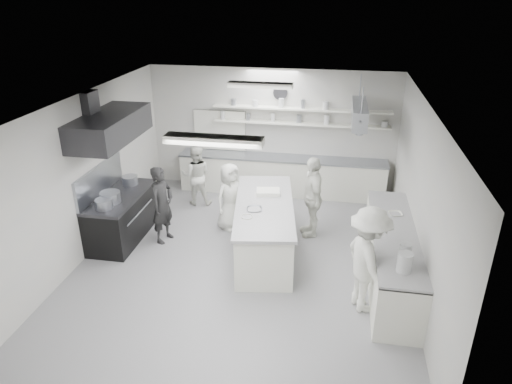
% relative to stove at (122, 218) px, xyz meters
% --- Properties ---
extents(floor, '(6.00, 7.00, 0.02)m').
position_rel_stove_xyz_m(floor, '(2.60, -0.40, -0.46)').
color(floor, '#A2A2A2').
rests_on(floor, ground).
extents(ceiling, '(6.00, 7.00, 0.02)m').
position_rel_stove_xyz_m(ceiling, '(2.60, -0.40, 2.56)').
color(ceiling, silver).
rests_on(ceiling, wall_back).
extents(wall_back, '(6.00, 0.04, 3.00)m').
position_rel_stove_xyz_m(wall_back, '(2.60, 3.10, 1.05)').
color(wall_back, beige).
rests_on(wall_back, floor).
extents(wall_front, '(6.00, 0.04, 3.00)m').
position_rel_stove_xyz_m(wall_front, '(2.60, -3.90, 1.05)').
color(wall_front, beige).
rests_on(wall_front, floor).
extents(wall_left, '(0.04, 7.00, 3.00)m').
position_rel_stove_xyz_m(wall_left, '(-0.40, -0.40, 1.05)').
color(wall_left, beige).
rests_on(wall_left, floor).
extents(wall_right, '(0.04, 7.00, 3.00)m').
position_rel_stove_xyz_m(wall_right, '(5.60, -0.40, 1.05)').
color(wall_right, beige).
rests_on(wall_right, floor).
extents(stove, '(0.80, 1.80, 0.90)m').
position_rel_stove_xyz_m(stove, '(0.00, 0.00, 0.00)').
color(stove, black).
rests_on(stove, floor).
extents(exhaust_hood, '(0.85, 2.00, 0.50)m').
position_rel_stove_xyz_m(exhaust_hood, '(0.00, -0.00, 1.90)').
color(exhaust_hood, '#2B2A2D').
rests_on(exhaust_hood, wall_left).
extents(back_counter, '(5.00, 0.60, 0.92)m').
position_rel_stove_xyz_m(back_counter, '(2.90, 2.80, 0.01)').
color(back_counter, white).
rests_on(back_counter, floor).
extents(shelf_lower, '(4.20, 0.26, 0.04)m').
position_rel_stove_xyz_m(shelf_lower, '(3.30, 2.97, 1.30)').
color(shelf_lower, white).
rests_on(shelf_lower, wall_back).
extents(shelf_upper, '(4.20, 0.26, 0.04)m').
position_rel_stove_xyz_m(shelf_upper, '(3.30, 2.97, 1.65)').
color(shelf_upper, white).
rests_on(shelf_upper, wall_back).
extents(pass_through_window, '(1.30, 0.04, 1.00)m').
position_rel_stove_xyz_m(pass_through_window, '(1.30, 3.08, 1.00)').
color(pass_through_window, black).
rests_on(pass_through_window, wall_back).
extents(wall_clock, '(0.32, 0.05, 0.32)m').
position_rel_stove_xyz_m(wall_clock, '(2.80, 3.06, 2.00)').
color(wall_clock, white).
rests_on(wall_clock, wall_back).
extents(right_counter, '(0.74, 3.30, 0.94)m').
position_rel_stove_xyz_m(right_counter, '(5.25, -0.60, 0.02)').
color(right_counter, white).
rests_on(right_counter, floor).
extents(pot_rack, '(0.30, 1.60, 0.40)m').
position_rel_stove_xyz_m(pot_rack, '(4.60, 2.00, 1.85)').
color(pot_rack, '#9397A1').
rests_on(pot_rack, ceiling).
extents(light_fixture_front, '(1.30, 0.25, 0.10)m').
position_rel_stove_xyz_m(light_fixture_front, '(2.60, -2.20, 2.49)').
color(light_fixture_front, white).
rests_on(light_fixture_front, ceiling).
extents(light_fixture_rear, '(1.30, 0.25, 0.10)m').
position_rel_stove_xyz_m(light_fixture_rear, '(2.60, 1.40, 2.49)').
color(light_fixture_rear, white).
rests_on(light_fixture_rear, ceiling).
extents(prep_island, '(1.39, 2.77, 0.98)m').
position_rel_stove_xyz_m(prep_island, '(2.93, -0.04, 0.04)').
color(prep_island, white).
rests_on(prep_island, floor).
extents(stove_pot, '(0.38, 0.38, 0.26)m').
position_rel_stove_xyz_m(stove_pot, '(0.00, -0.33, 0.59)').
color(stove_pot, '#9397A1').
rests_on(stove_pot, stove).
extents(cook_stove, '(0.52, 0.66, 1.58)m').
position_rel_stove_xyz_m(cook_stove, '(0.87, 0.06, 0.34)').
color(cook_stove, black).
rests_on(cook_stove, floor).
extents(cook_back, '(0.77, 0.64, 1.43)m').
position_rel_stove_xyz_m(cook_back, '(1.02, 1.84, 0.26)').
color(cook_back, silver).
rests_on(cook_back, floor).
extents(cook_island_left, '(0.78, 0.84, 1.45)m').
position_rel_stove_xyz_m(cook_island_left, '(2.06, 0.81, 0.27)').
color(cook_island_left, silver).
rests_on(cook_island_left, floor).
extents(cook_island_right, '(0.66, 1.07, 1.70)m').
position_rel_stove_xyz_m(cook_island_right, '(3.77, 0.84, 0.40)').
color(cook_island_right, silver).
rests_on(cook_island_right, floor).
extents(cook_right, '(1.03, 1.31, 1.77)m').
position_rel_stove_xyz_m(cook_right, '(4.77, -1.44, 0.44)').
color(cook_right, silver).
rests_on(cook_right, floor).
extents(bowl_island_a, '(0.35, 0.35, 0.07)m').
position_rel_stove_xyz_m(bowl_island_a, '(2.78, -0.29, 0.56)').
color(bowl_island_a, '#9397A1').
rests_on(bowl_island_a, prep_island).
extents(bowl_island_b, '(0.22, 0.22, 0.06)m').
position_rel_stove_xyz_m(bowl_island_b, '(2.71, -0.62, 0.56)').
color(bowl_island_b, white).
rests_on(bowl_island_b, prep_island).
extents(bowl_right, '(0.29, 0.29, 0.06)m').
position_rel_stove_xyz_m(bowl_right, '(5.31, 0.07, 0.52)').
color(bowl_right, white).
rests_on(bowl_right, right_counter).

